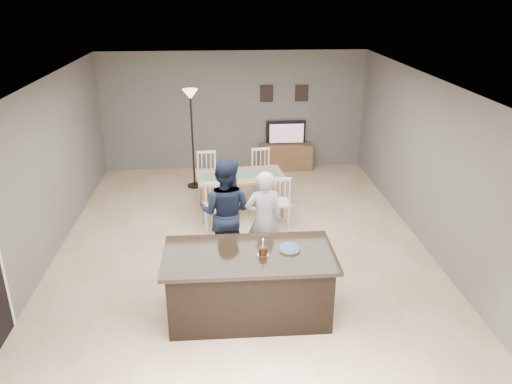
{
  "coord_description": "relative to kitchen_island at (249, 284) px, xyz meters",
  "views": [
    {
      "loc": [
        -0.31,
        -7.26,
        3.97
      ],
      "look_at": [
        0.2,
        -0.3,
        1.11
      ],
      "focal_mm": 35.0,
      "sensor_mm": 36.0,
      "label": 1
    }
  ],
  "objects": [
    {
      "name": "floor",
      "position": [
        0.0,
        1.8,
        -0.45
      ],
      "size": [
        8.0,
        8.0,
        0.0
      ],
      "primitive_type": "plane",
      "color": "tan",
      "rests_on": "ground"
    },
    {
      "name": "room_shell",
      "position": [
        0.0,
        1.8,
        1.22
      ],
      "size": [
        8.0,
        8.0,
        8.0
      ],
      "color": "slate",
      "rests_on": "floor"
    },
    {
      "name": "kitchen_island",
      "position": [
        0.0,
        0.0,
        0.0
      ],
      "size": [
        2.15,
        1.1,
        0.9
      ],
      "color": "black",
      "rests_on": "floor"
    },
    {
      "name": "tv_console",
      "position": [
        1.2,
        5.57,
        -0.15
      ],
      "size": [
        1.2,
        0.4,
        0.6
      ],
      "primitive_type": "cube",
      "color": "brown",
      "rests_on": "floor"
    },
    {
      "name": "television",
      "position": [
        1.2,
        5.64,
        0.41
      ],
      "size": [
        0.91,
        0.12,
        0.53
      ],
      "primitive_type": "imported",
      "rotation": [
        0.0,
        0.0,
        3.14
      ],
      "color": "black",
      "rests_on": "tv_console"
    },
    {
      "name": "tv_screen_glow",
      "position": [
        1.2,
        5.56,
        0.42
      ],
      "size": [
        0.78,
        0.0,
        0.78
      ],
      "primitive_type": "plane",
      "rotation": [
        1.57,
        0.0,
        3.14
      ],
      "color": "orange",
      "rests_on": "tv_console"
    },
    {
      "name": "picture_frames",
      "position": [
        1.15,
        5.78,
        1.3
      ],
      "size": [
        1.1,
        0.02,
        0.38
      ],
      "color": "black",
      "rests_on": "room_shell"
    },
    {
      "name": "woman",
      "position": [
        0.29,
        1.19,
        0.32
      ],
      "size": [
        0.6,
        0.43,
        1.55
      ],
      "primitive_type": "imported",
      "rotation": [
        0.0,
        0.0,
        3.25
      ],
      "color": "silver",
      "rests_on": "floor"
    },
    {
      "name": "man",
      "position": [
        -0.27,
        1.35,
        0.4
      ],
      "size": [
        0.99,
        0.87,
        1.7
      ],
      "primitive_type": "imported",
      "rotation": [
        0.0,
        0.0,
        2.83
      ],
      "color": "#172034",
      "rests_on": "floor"
    },
    {
      "name": "birthday_cake",
      "position": [
        0.17,
        -0.05,
        0.5
      ],
      "size": [
        0.15,
        0.15,
        0.23
      ],
      "color": "gold",
      "rests_on": "kitchen_island"
    },
    {
      "name": "plate_stack",
      "position": [
        0.52,
        0.06,
        0.47
      ],
      "size": [
        0.26,
        0.26,
        0.04
      ],
      "color": "white",
      "rests_on": "kitchen_island"
    },
    {
      "name": "dining_table",
      "position": [
        0.03,
        3.21,
        0.17
      ],
      "size": [
        1.71,
        1.96,
        0.98
      ],
      "rotation": [
        0.0,
        0.0,
        0.11
      ],
      "color": "#A07E57",
      "rests_on": "floor"
    },
    {
      "name": "floor_lamp",
      "position": [
        -0.9,
        4.61,
        1.17
      ],
      "size": [
        0.31,
        0.31,
        2.09
      ],
      "color": "black",
      "rests_on": "floor"
    }
  ]
}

